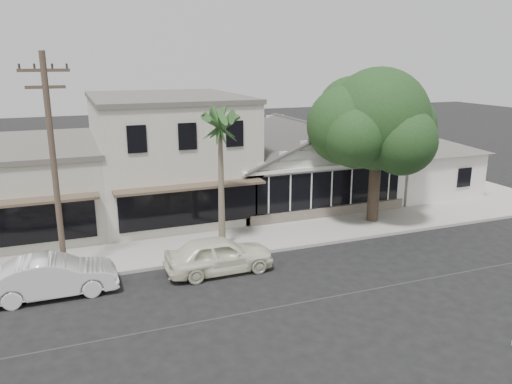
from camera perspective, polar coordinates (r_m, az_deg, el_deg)
name	(u,v)px	position (r m, az deg, el deg)	size (l,w,h in m)	color
ground	(324,299)	(19.29, 7.72, -11.98)	(140.00, 140.00, 0.00)	black
sidewalk_north	(90,261)	(23.39, -18.49, -7.49)	(90.00, 3.50, 0.15)	#9E9991
corner_shop	(300,160)	(31.19, 5.01, 3.65)	(10.40, 8.60, 5.10)	silver
side_cottage	(416,171)	(34.98, 17.86, 2.35)	(6.00, 6.00, 3.00)	silver
row_building_near	(168,156)	(29.52, -10.00, 4.09)	(8.00, 10.00, 6.50)	#BBB6A8
utility_pole	(54,165)	(20.57, -22.11, 2.90)	(1.80, 0.24, 9.00)	brown
car_0	(219,255)	(21.09, -4.23, -7.15)	(1.83, 4.55, 1.55)	white
car_1	(53,276)	(20.54, -22.17, -8.92)	(1.63, 4.66, 1.54)	silver
shade_tree	(374,122)	(27.19, 13.38, 7.79)	(7.53, 6.81, 8.35)	#4A3C2D
palm_east	(220,125)	(22.00, -4.13, 7.69)	(2.74, 2.74, 6.96)	#726651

